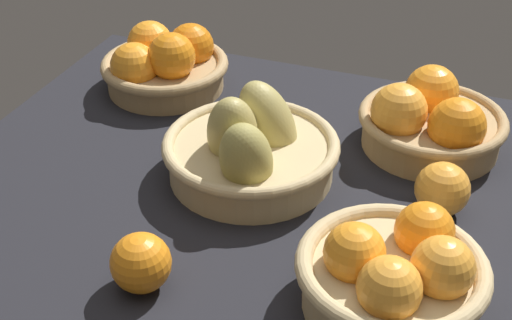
% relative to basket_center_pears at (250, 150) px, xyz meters
% --- Properties ---
extents(market_tray, '(0.84, 0.72, 0.03)m').
position_rel_basket_center_pears_xyz_m(market_tray, '(-0.01, -0.00, -0.06)').
color(market_tray, black).
rests_on(market_tray, ground).
extents(basket_center_pears, '(0.25, 0.25, 0.14)m').
position_rel_basket_center_pears_xyz_m(basket_center_pears, '(0.00, 0.00, 0.00)').
color(basket_center_pears, tan).
rests_on(basket_center_pears, market_tray).
extents(basket_near_right, '(0.21, 0.21, 0.11)m').
position_rel_basket_center_pears_xyz_m(basket_near_right, '(0.24, -0.18, 0.00)').
color(basket_near_right, tan).
rests_on(basket_near_right, market_tray).
extents(basket_far_right, '(0.22, 0.22, 0.11)m').
position_rel_basket_center_pears_xyz_m(basket_far_right, '(0.22, 0.16, -0.00)').
color(basket_far_right, tan).
rests_on(basket_far_right, market_tray).
extents(basket_far_left, '(0.21, 0.21, 0.11)m').
position_rel_basket_center_pears_xyz_m(basket_far_left, '(-0.23, 0.20, -0.00)').
color(basket_far_left, tan).
rests_on(basket_far_left, market_tray).
extents(loose_orange_front_gap, '(0.07, 0.07, 0.07)m').
position_rel_basket_center_pears_xyz_m(loose_orange_front_gap, '(-0.04, -0.25, -0.01)').
color(loose_orange_front_gap, orange).
rests_on(loose_orange_front_gap, market_tray).
extents(loose_orange_back_gap, '(0.07, 0.07, 0.07)m').
position_rel_basket_center_pears_xyz_m(loose_orange_back_gap, '(0.26, 0.01, -0.01)').
color(loose_orange_back_gap, '#F49E33').
rests_on(loose_orange_back_gap, market_tray).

